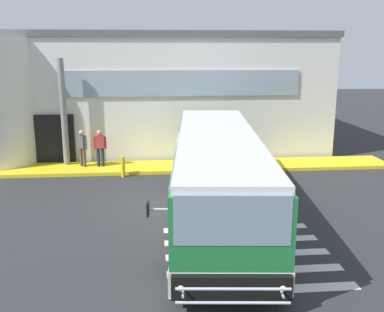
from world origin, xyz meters
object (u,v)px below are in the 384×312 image
passenger_near_column (82,146)px  safety_bollard_yellow (123,167)px  entry_support_column (64,113)px  bus_main_foreground (217,175)px  passenger_by_doorway (100,145)px

passenger_near_column → safety_bollard_yellow: bearing=-36.2°
entry_support_column → passenger_near_column: (0.80, -0.42, -1.48)m
bus_main_foreground → safety_bollard_yellow: (-3.37, 4.70, -0.89)m
passenger_near_column → safety_bollard_yellow: size_ratio=1.86×
passenger_by_doorway → bus_main_foreground: bearing=-53.7°
bus_main_foreground → safety_bollard_yellow: 5.85m
bus_main_foreground → passenger_by_doorway: bus_main_foreground is taller
bus_main_foreground → passenger_near_column: (-5.25, 6.08, -0.26)m
entry_support_column → bus_main_foreground: bearing=-47.1°
entry_support_column → passenger_by_doorway: entry_support_column is taller
bus_main_foreground → safety_bollard_yellow: bus_main_foreground is taller
entry_support_column → bus_main_foreground: (6.05, -6.50, -1.23)m
safety_bollard_yellow → passenger_by_doorway: bearing=128.7°
entry_support_column → passenger_by_doorway: 2.20m
bus_main_foreground → passenger_near_column: size_ratio=7.26×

